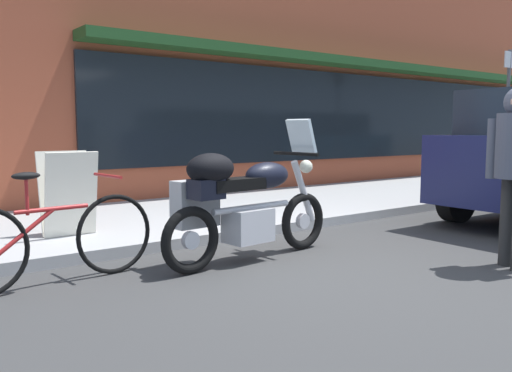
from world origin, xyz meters
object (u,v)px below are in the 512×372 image
object	(u,v)px
touring_motorcycle	(239,201)
sandwich_board_sign	(68,193)
parked_bicycle	(53,239)
parking_sign_pole	(507,107)

from	to	relation	value
touring_motorcycle	sandwich_board_sign	distance (m)	2.01
sandwich_board_sign	touring_motorcycle	bearing A→B (deg)	-57.70
touring_motorcycle	sandwich_board_sign	size ratio (longest dim) A/B	2.25
parked_bicycle	parking_sign_pole	xyz separation A→B (m)	(9.44, 1.23, 1.34)
parking_sign_pole	parked_bicycle	bearing A→B (deg)	-172.56
parked_bicycle	sandwich_board_sign	size ratio (longest dim) A/B	1.96
parked_bicycle	parking_sign_pole	distance (m)	9.61
sandwich_board_sign	parking_sign_pole	bearing A→B (deg)	-1.17
parked_bicycle	sandwich_board_sign	world-z (taller)	sandwich_board_sign
parked_bicycle	touring_motorcycle	bearing A→B (deg)	-9.66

